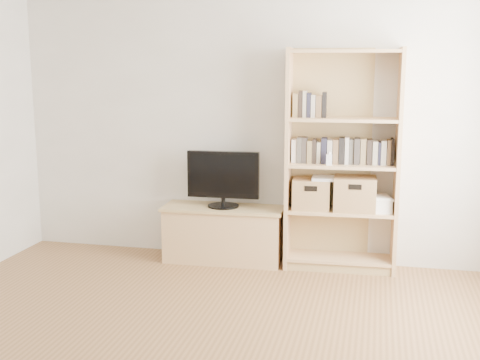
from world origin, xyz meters
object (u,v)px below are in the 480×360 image
(baby_monitor, at_px, (329,160))
(basket_left, at_px, (311,194))
(tv_stand, at_px, (223,235))
(television, at_px, (223,179))
(laptop, at_px, (331,178))
(basket_right, at_px, (355,194))
(bookshelf, at_px, (342,161))

(baby_monitor, relative_size, basket_left, 0.29)
(tv_stand, xyz_separation_m, television, (-0.00, 0.00, 0.53))
(laptop, bearing_deg, tv_stand, 177.54)
(television, relative_size, laptop, 2.07)
(basket_left, height_order, basket_right, basket_right)
(tv_stand, height_order, television, television)
(basket_left, bearing_deg, basket_right, -1.03)
(basket_left, distance_m, laptop, 0.22)
(bookshelf, bearing_deg, basket_right, -2.60)
(television, relative_size, baby_monitor, 6.98)
(tv_stand, height_order, laptop, laptop)
(basket_left, bearing_deg, laptop, -3.27)
(baby_monitor, height_order, laptop, baby_monitor)
(tv_stand, relative_size, basket_left, 3.30)
(tv_stand, relative_size, basket_right, 2.97)
(bookshelf, height_order, laptop, bookshelf)
(bookshelf, bearing_deg, television, 178.76)
(tv_stand, distance_m, laptop, 1.12)
(baby_monitor, bearing_deg, tv_stand, 168.91)
(bookshelf, bearing_deg, basket_left, -178.81)
(baby_monitor, xyz_separation_m, basket_left, (-0.16, 0.09, -0.32))
(tv_stand, height_order, bookshelf, bookshelf)
(baby_monitor, relative_size, laptop, 0.30)
(basket_left, xyz_separation_m, laptop, (0.17, 0.00, 0.15))
(bookshelf, xyz_separation_m, television, (-1.06, -0.03, -0.20))
(basket_right, height_order, laptop, basket_right)
(baby_monitor, xyz_separation_m, laptop, (0.01, 0.10, -0.18))
(tv_stand, height_order, baby_monitor, baby_monitor)
(tv_stand, xyz_separation_m, laptop, (0.97, 0.01, 0.57))
(basket_right, bearing_deg, basket_left, -179.90)
(television, xyz_separation_m, basket_left, (0.80, 0.01, -0.10))
(tv_stand, bearing_deg, laptop, -1.44)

